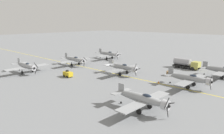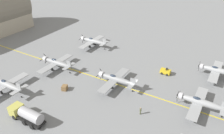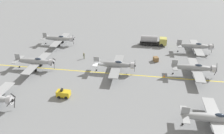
{
  "view_description": "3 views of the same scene",
  "coord_description": "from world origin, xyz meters",
  "px_view_note": "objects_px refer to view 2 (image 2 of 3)",
  "views": [
    {
      "loc": [
        42.72,
        40.96,
        14.11
      ],
      "look_at": [
        0.25,
        1.05,
        1.81
      ],
      "focal_mm": 35.0,
      "sensor_mm": 36.0,
      "label": 1
    },
    {
      "loc": [
        -39.03,
        -17.67,
        30.59
      ],
      "look_at": [
        1.6,
        6.45,
        3.46
      ],
      "focal_mm": 35.0,
      "sensor_mm": 36.0,
      "label": 2
    },
    {
      "loc": [
        44.37,
        10.31,
        24.93
      ],
      "look_at": [
        1.73,
        3.62,
        2.61
      ],
      "focal_mm": 35.0,
      "sensor_mm": 36.0,
      "label": 3
    }
  ],
  "objects_px": {
    "ground_crew_walking": "(140,111)",
    "supply_crate_by_tanker": "(65,88)",
    "airplane_near_center": "(200,102)",
    "airplane_far_center": "(56,63)",
    "airplane_far_right": "(93,41)",
    "tow_tractor": "(165,71)",
    "traffic_cone": "(80,72)",
    "airplane_mid_center": "(116,79)",
    "airplane_far_left": "(6,84)",
    "airplane_near_right": "(218,70)",
    "fuel_tanker": "(26,114)"
  },
  "relations": [
    {
      "from": "airplane_near_right",
      "to": "airplane_far_left",
      "type": "xyz_separation_m",
      "value": [
        -31.67,
        41.09,
        -0.0
      ]
    },
    {
      "from": "airplane_far_center",
      "to": "tow_tractor",
      "type": "height_order",
      "value": "airplane_far_center"
    },
    {
      "from": "ground_crew_walking",
      "to": "supply_crate_by_tanker",
      "type": "distance_m",
      "value": 19.02
    },
    {
      "from": "airplane_near_center",
      "to": "airplane_far_left",
      "type": "distance_m",
      "value": 43.01
    },
    {
      "from": "airplane_far_center",
      "to": "tow_tractor",
      "type": "xyz_separation_m",
      "value": [
        12.75,
        -26.61,
        -1.22
      ]
    },
    {
      "from": "fuel_tanker",
      "to": "supply_crate_by_tanker",
      "type": "height_order",
      "value": "fuel_tanker"
    },
    {
      "from": "airplane_mid_center",
      "to": "fuel_tanker",
      "type": "relative_size",
      "value": 1.5
    },
    {
      "from": "airplane_far_left",
      "to": "tow_tractor",
      "type": "xyz_separation_m",
      "value": [
        26.47,
        -29.21,
        -1.22
      ]
    },
    {
      "from": "airplane_far_right",
      "to": "ground_crew_walking",
      "type": "distance_m",
      "value": 35.39
    },
    {
      "from": "airplane_near_right",
      "to": "airplane_near_center",
      "type": "bearing_deg",
      "value": 166.57
    },
    {
      "from": "airplane_mid_center",
      "to": "airplane_far_right",
      "type": "distance_m",
      "value": 24.26
    },
    {
      "from": "airplane_near_center",
      "to": "airplane_far_right",
      "type": "height_order",
      "value": "same"
    },
    {
      "from": "airplane_far_center",
      "to": "traffic_cone",
      "type": "relative_size",
      "value": 21.82
    },
    {
      "from": "airplane_far_right",
      "to": "supply_crate_by_tanker",
      "type": "distance_m",
      "value": 25.26
    },
    {
      "from": "airplane_near_center",
      "to": "ground_crew_walking",
      "type": "height_order",
      "value": "airplane_near_center"
    },
    {
      "from": "ground_crew_walking",
      "to": "traffic_cone",
      "type": "height_order",
      "value": "ground_crew_walking"
    },
    {
      "from": "airplane_mid_center",
      "to": "airplane_far_right",
      "type": "bearing_deg",
      "value": 58.38
    },
    {
      "from": "airplane_mid_center",
      "to": "airplane_far_right",
      "type": "xyz_separation_m",
      "value": [
        16.21,
        18.06,
        0.0
      ]
    },
    {
      "from": "airplane_near_right",
      "to": "tow_tractor",
      "type": "relative_size",
      "value": 4.62
    },
    {
      "from": "traffic_cone",
      "to": "airplane_mid_center",
      "type": "bearing_deg",
      "value": -92.57
    },
    {
      "from": "airplane_far_center",
      "to": "supply_crate_by_tanker",
      "type": "distance_m",
      "value": 10.68
    },
    {
      "from": "tow_tractor",
      "to": "traffic_cone",
      "type": "xyz_separation_m",
      "value": [
        -11.09,
        19.97,
        -0.52
      ]
    },
    {
      "from": "airplane_far_center",
      "to": "airplane_mid_center",
      "type": "bearing_deg",
      "value": -103.47
    },
    {
      "from": "traffic_cone",
      "to": "airplane_far_center",
      "type": "bearing_deg",
      "value": 104.0
    },
    {
      "from": "airplane_far_center",
      "to": "tow_tractor",
      "type": "bearing_deg",
      "value": -81.51
    },
    {
      "from": "airplane_near_center",
      "to": "tow_tractor",
      "type": "height_order",
      "value": "airplane_near_center"
    },
    {
      "from": "airplane_near_right",
      "to": "supply_crate_by_tanker",
      "type": "relative_size",
      "value": 8.53
    },
    {
      "from": "airplane_mid_center",
      "to": "airplane_near_center",
      "type": "relative_size",
      "value": 1.0
    },
    {
      "from": "airplane_far_left",
      "to": "fuel_tanker",
      "type": "distance_m",
      "value": 12.35
    },
    {
      "from": "airplane_far_right",
      "to": "airplane_far_left",
      "type": "relative_size",
      "value": 1.0
    },
    {
      "from": "airplane_mid_center",
      "to": "supply_crate_by_tanker",
      "type": "relative_size",
      "value": 8.53
    },
    {
      "from": "airplane_far_left",
      "to": "fuel_tanker",
      "type": "bearing_deg",
      "value": -99.84
    },
    {
      "from": "ground_crew_walking",
      "to": "supply_crate_by_tanker",
      "type": "bearing_deg",
      "value": 94.19
    },
    {
      "from": "fuel_tanker",
      "to": "tow_tractor",
      "type": "xyz_separation_m",
      "value": [
        30.72,
        -17.62,
        -0.72
      ]
    },
    {
      "from": "airplane_far_right",
      "to": "traffic_cone",
      "type": "bearing_deg",
      "value": -150.3
    },
    {
      "from": "traffic_cone",
      "to": "airplane_far_left",
      "type": "bearing_deg",
      "value": 149.0
    },
    {
      "from": "tow_tractor",
      "to": "airplane_far_left",
      "type": "bearing_deg",
      "value": 132.18
    },
    {
      "from": "airplane_far_right",
      "to": "tow_tractor",
      "type": "bearing_deg",
      "value": -93.09
    },
    {
      "from": "airplane_far_right",
      "to": "fuel_tanker",
      "type": "distance_m",
      "value": 36.46
    },
    {
      "from": "airplane_far_left",
      "to": "traffic_cone",
      "type": "height_order",
      "value": "airplane_far_left"
    },
    {
      "from": "supply_crate_by_tanker",
      "to": "airplane_far_right",
      "type": "bearing_deg",
      "value": 19.51
    },
    {
      "from": "airplane_far_right",
      "to": "airplane_far_center",
      "type": "bearing_deg",
      "value": -173.24
    },
    {
      "from": "airplane_far_center",
      "to": "supply_crate_by_tanker",
      "type": "xyz_separation_m",
      "value": [
        -6.42,
        -8.41,
        -1.43
      ]
    },
    {
      "from": "airplane_near_right",
      "to": "ground_crew_walking",
      "type": "relative_size",
      "value": 6.98
    },
    {
      "from": "airplane_near_center",
      "to": "tow_tractor",
      "type": "distance_m",
      "value": 14.86
    },
    {
      "from": "airplane_mid_center",
      "to": "tow_tractor",
      "type": "xyz_separation_m",
      "value": [
        11.6,
        -8.56,
        -1.22
      ]
    },
    {
      "from": "ground_crew_walking",
      "to": "airplane_mid_center",
      "type": "bearing_deg",
      "value": 56.47
    },
    {
      "from": "ground_crew_walking",
      "to": "supply_crate_by_tanker",
      "type": "height_order",
      "value": "ground_crew_walking"
    },
    {
      "from": "airplane_near_center",
      "to": "airplane_far_left",
      "type": "xyz_separation_m",
      "value": [
        -16.18,
        39.86,
        0.0
      ]
    },
    {
      "from": "airplane_far_left",
      "to": "airplane_far_center",
      "type": "distance_m",
      "value": 13.96
    }
  ]
}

